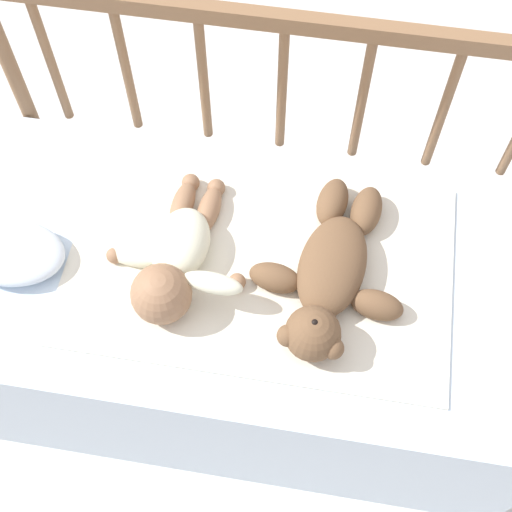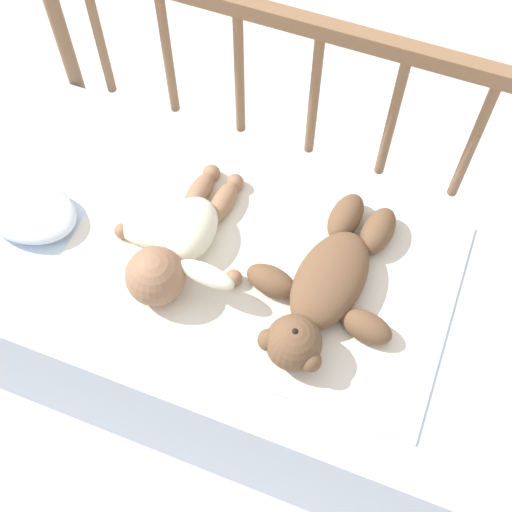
% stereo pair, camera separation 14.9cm
% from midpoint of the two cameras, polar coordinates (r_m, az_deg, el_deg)
% --- Properties ---
extents(ground_plane, '(12.00, 12.00, 0.00)m').
position_cam_midpoint_polar(ground_plane, '(2.02, 2.07, -8.49)').
color(ground_plane, silver).
extents(crib_mattress, '(1.29, 0.66, 0.53)m').
position_cam_midpoint_polar(crib_mattress, '(1.77, 2.34, -5.47)').
color(crib_mattress, silver).
rests_on(crib_mattress, ground_plane).
extents(crib_rail, '(1.29, 0.04, 0.92)m').
position_cam_midpoint_polar(crib_rail, '(1.63, 7.15, 10.83)').
color(crib_rail, brown).
rests_on(crib_rail, ground_plane).
extents(blanket, '(0.83, 0.52, 0.01)m').
position_cam_midpoint_polar(blanket, '(1.54, 3.10, -0.98)').
color(blanket, silver).
rests_on(blanket, crib_mattress).
extents(teddy_bear, '(0.33, 0.45, 0.12)m').
position_cam_midpoint_polar(teddy_bear, '(1.48, 8.40, -2.86)').
color(teddy_bear, brown).
rests_on(teddy_bear, crib_mattress).
extents(baby, '(0.32, 0.39, 0.13)m').
position_cam_midpoint_polar(baby, '(1.51, -3.52, 0.65)').
color(baby, '#EAEACC').
rests_on(baby, crib_mattress).
extents(small_pillow, '(0.23, 0.16, 0.06)m').
position_cam_midpoint_polar(small_pillow, '(1.64, -15.42, 3.28)').
color(small_pillow, silver).
rests_on(small_pillow, crib_mattress).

